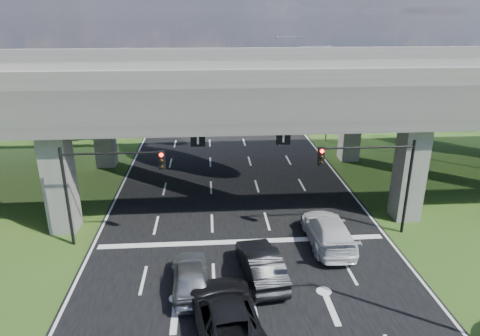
{
  "coord_description": "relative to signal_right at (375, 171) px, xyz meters",
  "views": [
    {
      "loc": [
        -1.83,
        -18.87,
        12.98
      ],
      "look_at": [
        0.15,
        7.65,
        3.2
      ],
      "focal_mm": 32.0,
      "sensor_mm": 36.0,
      "label": 1
    }
  ],
  "objects": [
    {
      "name": "tree_left_near",
      "position": [
        -21.78,
        22.06,
        0.63
      ],
      "size": [
        4.5,
        4.5,
        7.8
      ],
      "color": "black",
      "rests_on": "ground"
    },
    {
      "name": "car_trailing",
      "position": [
        -9.15,
        -7.96,
        -3.33
      ],
      "size": [
        3.53,
        6.26,
        1.65
      ],
      "primitive_type": "imported",
      "rotation": [
        0.0,
        0.0,
        3.28
      ],
      "color": "black",
      "rests_on": "road"
    },
    {
      "name": "warehouse",
      "position": [
        -33.82,
        31.06,
        -2.19
      ],
      "size": [
        20.0,
        10.0,
        4.0
      ],
      "primitive_type": "cube",
      "color": "#9E9E99",
      "rests_on": "ground"
    },
    {
      "name": "tree_left_mid",
      "position": [
        -24.78,
        30.06,
        -0.01
      ],
      "size": [
        3.91,
        3.9,
        6.76
      ],
      "color": "black",
      "rests_on": "ground"
    },
    {
      "name": "overpass",
      "position": [
        -7.82,
        8.06,
        3.73
      ],
      "size": [
        80.0,
        15.0,
        10.0
      ],
      "color": "#3A3735",
      "rests_on": "ground"
    },
    {
      "name": "tree_right_near",
      "position": [
        5.22,
        24.06,
        0.31
      ],
      "size": [
        4.2,
        4.2,
        7.28
      ],
      "color": "black",
      "rests_on": "ground"
    },
    {
      "name": "car_silver",
      "position": [
        -10.73,
        -4.86,
        -3.38
      ],
      "size": [
        2.16,
        4.7,
        1.56
      ],
      "primitive_type": "imported",
      "rotation": [
        0.0,
        0.0,
        3.21
      ],
      "color": "#939599",
      "rests_on": "road"
    },
    {
      "name": "signal_left",
      "position": [
        -15.65,
        0.0,
        0.0
      ],
      "size": [
        5.76,
        0.54,
        6.0
      ],
      "color": "black",
      "rests_on": "ground"
    },
    {
      "name": "tree_right_mid",
      "position": [
        8.22,
        32.06,
        -0.01
      ],
      "size": [
        3.91,
        3.9,
        6.76
      ],
      "color": "black",
      "rests_on": "ground"
    },
    {
      "name": "ground",
      "position": [
        -7.82,
        -3.94,
        -4.19
      ],
      "size": [
        160.0,
        160.0,
        0.0
      ],
      "primitive_type": "plane",
      "color": "#264716",
      "rests_on": "ground"
    },
    {
      "name": "streetlight_far",
      "position": [
        2.27,
        20.06,
        1.66
      ],
      "size": [
        3.38,
        0.25,
        10.0
      ],
      "color": "gray",
      "rests_on": "ground"
    },
    {
      "name": "streetlight_beyond",
      "position": [
        2.27,
        36.06,
        1.66
      ],
      "size": [
        3.38,
        0.25,
        10.0
      ],
      "color": "gray",
      "rests_on": "ground"
    },
    {
      "name": "car_white",
      "position": [
        -2.85,
        -1.04,
        -3.32
      ],
      "size": [
        2.4,
        5.82,
        1.68
      ],
      "primitive_type": "imported",
      "rotation": [
        0.0,
        0.0,
        3.13
      ],
      "color": "silver",
      "rests_on": "road"
    },
    {
      "name": "tree_right_far",
      "position": [
        4.22,
        40.06,
        0.63
      ],
      "size": [
        4.5,
        4.5,
        7.8
      ],
      "color": "black",
      "rests_on": "ground"
    },
    {
      "name": "signal_right",
      "position": [
        0.0,
        0.0,
        0.0
      ],
      "size": [
        5.76,
        0.54,
        6.0
      ],
      "color": "black",
      "rests_on": "ground"
    },
    {
      "name": "tree_left_far",
      "position": [
        -20.78,
        38.06,
        0.95
      ],
      "size": [
        4.8,
        4.8,
        8.32
      ],
      "color": "black",
      "rests_on": "ground"
    },
    {
      "name": "car_dark",
      "position": [
        -7.19,
        -4.17,
        -3.34
      ],
      "size": [
        2.36,
        5.13,
        1.63
      ],
      "primitive_type": "imported",
      "rotation": [
        0.0,
        0.0,
        3.27
      ],
      "color": "black",
      "rests_on": "road"
    },
    {
      "name": "road",
      "position": [
        -7.82,
        6.06,
        -4.17
      ],
      "size": [
        18.0,
        120.0,
        0.03
      ],
      "primitive_type": "cube",
      "color": "black",
      "rests_on": "ground"
    }
  ]
}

